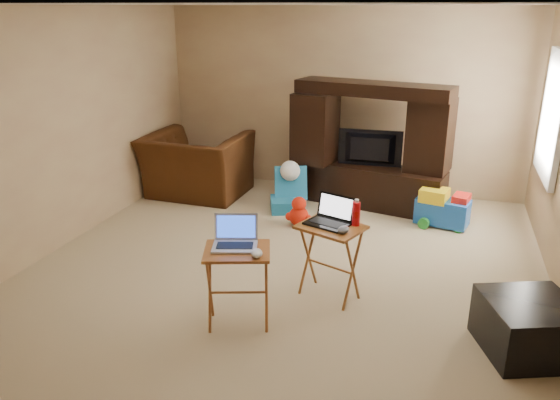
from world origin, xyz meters
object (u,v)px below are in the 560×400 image
(tray_table_left, at_px, (238,288))
(entertainment_center, at_px, (370,146))
(mouse_right, at_px, (343,230))
(tray_table_right, at_px, (330,262))
(water_bottle, at_px, (356,214))
(television, at_px, (370,149))
(push_toy, at_px, (443,207))
(ottoman, at_px, (529,327))
(laptop_right, at_px, (327,212))
(recliner, at_px, (197,165))
(mouse_left, at_px, (257,253))
(plush_toy, at_px, (299,211))
(child_rocker, at_px, (287,190))
(laptop_left, at_px, (234,234))

(tray_table_left, bearing_deg, entertainment_center, 61.59)
(tray_table_left, xyz_separation_m, mouse_right, (0.74, 0.55, 0.38))
(tray_table_right, bearing_deg, water_bottle, 42.90)
(television, height_order, push_toy, television)
(ottoman, xyz_separation_m, tray_table_right, (-1.61, 0.37, 0.14))
(laptop_right, bearing_deg, recliner, 155.52)
(television, distance_m, recliner, 2.35)
(television, bearing_deg, mouse_right, 91.49)
(laptop_right, distance_m, mouse_left, 0.86)
(entertainment_center, height_order, push_toy, entertainment_center)
(plush_toy, distance_m, laptop_right, 1.78)
(ottoman, bearing_deg, child_rocker, 137.50)
(entertainment_center, distance_m, water_bottle, 2.45)
(entertainment_center, height_order, plush_toy, entertainment_center)
(water_bottle, bearing_deg, entertainment_center, 95.42)
(ottoman, bearing_deg, plush_toy, 140.34)
(child_rocker, bearing_deg, tray_table_right, -84.54)
(entertainment_center, xyz_separation_m, tray_table_right, (0.03, -2.52, -0.46))
(tray_table_left, xyz_separation_m, mouse_left, (0.19, -0.07, 0.36))
(push_toy, bearing_deg, tray_table_right, -101.12)
(laptop_right, bearing_deg, entertainment_center, 109.16)
(tray_table_right, bearing_deg, laptop_right, 174.53)
(ottoman, bearing_deg, mouse_left, -169.88)
(child_rocker, xyz_separation_m, water_bottle, (1.18, -1.92, 0.52))
(recliner, bearing_deg, mouse_left, 124.69)
(push_toy, bearing_deg, entertainment_center, 167.69)
(push_toy, relative_size, mouse_right, 4.39)
(child_rocker, distance_m, laptop_right, 2.26)
(push_toy, relative_size, tray_table_left, 0.91)
(television, distance_m, tray_table_right, 2.51)
(recliner, bearing_deg, tray_table_left, 122.63)
(entertainment_center, relative_size, plush_toy, 5.33)
(ottoman, relative_size, mouse_left, 4.73)
(tray_table_left, distance_m, laptop_right, 1.01)
(plush_toy, height_order, tray_table_right, tray_table_right)
(child_rocker, xyz_separation_m, laptop_right, (0.94, -1.98, 0.53))
(television, height_order, tray_table_left, television)
(ottoman, bearing_deg, water_bottle, 162.16)
(tray_table_right, xyz_separation_m, mouse_right, (0.13, -0.12, 0.37))
(plush_toy, relative_size, tray_table_left, 0.54)
(tray_table_right, bearing_deg, mouse_right, -21.61)
(recliner, height_order, ottoman, recliner)
(recliner, xyz_separation_m, water_bottle, (2.55, -2.15, 0.37))
(push_toy, distance_m, mouse_left, 3.14)
(child_rocker, height_order, ottoman, child_rocker)
(water_bottle, bearing_deg, laptop_left, -139.60)
(television, distance_m, laptop_right, 2.45)
(entertainment_center, xyz_separation_m, ottoman, (1.64, -2.89, -0.59))
(tray_table_right, relative_size, mouse_left, 5.03)
(plush_toy, xyz_separation_m, laptop_right, (0.66, -1.53, 0.62))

